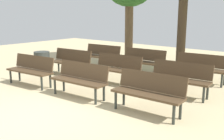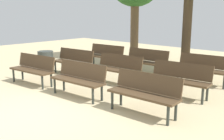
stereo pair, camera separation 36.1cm
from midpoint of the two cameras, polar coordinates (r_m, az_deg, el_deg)
ground_plane at (r=6.00m, az=-15.86°, el=-9.12°), size 24.00×24.00×0.00m
bench_r0_c0 at (r=8.31m, az=-15.33°, el=0.51°), size 1.64×0.65×0.87m
bench_r0_c1 at (r=6.86m, az=-5.58°, el=-1.56°), size 1.63×0.59×0.87m
bench_r0_c2 at (r=5.73m, az=8.79°, el=-4.48°), size 1.62×0.57×0.87m
bench_r1_c0 at (r=9.32m, az=-7.15°, el=2.11°), size 1.64×0.61×0.87m
bench_r1_c1 at (r=8.08m, az=2.55°, el=0.61°), size 1.63×0.57×0.87m
bench_r1_c2 at (r=7.07m, az=15.70°, el=-1.56°), size 1.64×0.62×0.87m
bench_r2_c0 at (r=10.46m, az=-0.47°, el=3.33°), size 1.63×0.59×0.87m
bench_r2_c1 at (r=9.35m, az=8.37°, el=2.11°), size 1.63×0.58×0.87m
bench_r2_c2 at (r=8.56m, az=20.11°, el=0.53°), size 1.63×0.61×0.87m
trash_bin at (r=9.82m, az=-12.97°, el=1.72°), size 0.55×0.55×0.77m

